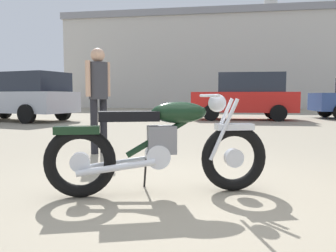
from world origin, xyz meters
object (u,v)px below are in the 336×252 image
bystander (98,89)px  white_estate_far (16,95)px  dark_sedan_left (245,96)px  vintage_motorcycle (161,146)px

bystander → white_estate_far: bearing=-15.9°
dark_sedan_left → white_estate_far: size_ratio=0.82×
dark_sedan_left → bystander: bearing=71.3°
bystander → dark_sedan_left: (1.99, 8.73, -0.10)m
vintage_motorcycle → dark_sedan_left: dark_sedan_left is taller
vintage_motorcycle → white_estate_far: 11.15m
dark_sedan_left → white_estate_far: 8.58m
white_estate_far → vintage_motorcycle: bearing=143.4°
vintage_motorcycle → dark_sedan_left: size_ratio=0.48×
vintage_motorcycle → white_estate_far: size_ratio=0.40×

